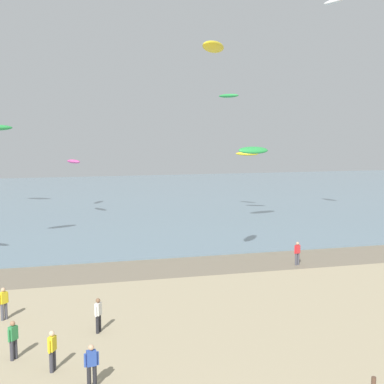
# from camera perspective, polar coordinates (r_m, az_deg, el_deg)

# --- Properties ---
(wet_sand_strip) EXTENTS (120.00, 5.20, 0.01)m
(wet_sand_strip) POSITION_cam_1_polar(r_m,az_deg,el_deg) (36.39, -6.80, -8.64)
(wet_sand_strip) COLOR #7A6D59
(wet_sand_strip) RESTS_ON ground
(sea) EXTENTS (160.00, 70.00, 0.10)m
(sea) POSITION_cam_1_polar(r_m,az_deg,el_deg) (73.17, -10.60, -0.78)
(sea) COLOR slate
(sea) RESTS_ON ground
(person_nearest_camera) EXTENTS (0.40, 0.46, 1.71)m
(person_nearest_camera) POSITION_cam_1_polar(r_m,az_deg,el_deg) (23.88, -19.28, -15.18)
(person_nearest_camera) COLOR #383842
(person_nearest_camera) RESTS_ON ground
(person_mid_beach) EXTENTS (0.37, 0.51, 1.71)m
(person_mid_beach) POSITION_cam_1_polar(r_m,az_deg,el_deg) (25.77, -10.39, -13.23)
(person_mid_beach) COLOR #232328
(person_mid_beach) RESTS_ON ground
(person_by_waterline) EXTENTS (0.36, 0.51, 1.71)m
(person_by_waterline) POSITION_cam_1_polar(r_m,az_deg,el_deg) (22.38, -15.28, -16.57)
(person_by_waterline) COLOR #383842
(person_by_waterline) RESTS_ON ground
(person_right_flank) EXTENTS (0.54, 0.32, 1.71)m
(person_right_flank) POSITION_cam_1_polar(r_m,az_deg,el_deg) (38.03, 11.64, -6.63)
(person_right_flank) COLOR #4C4C56
(person_right_flank) RESTS_ON ground
(person_far_down_beach) EXTENTS (0.45, 0.41, 1.71)m
(person_far_down_beach) POSITION_cam_1_polar(r_m,az_deg,el_deg) (28.62, -20.22, -11.48)
(person_far_down_beach) COLOR #4C4C56
(person_far_down_beach) RESTS_ON ground
(person_trailing_behind) EXTENTS (0.56, 0.27, 1.71)m
(person_trailing_behind) POSITION_cam_1_polar(r_m,az_deg,el_deg) (20.80, -11.11, -18.34)
(person_trailing_behind) COLOR #232328
(person_trailing_behind) RESTS_ON ground
(kite_aloft_0) EXTENTS (3.73, 2.08, 1.02)m
(kite_aloft_0) POSITION_cam_1_polar(r_m,az_deg,el_deg) (52.44, 6.85, 4.64)
(kite_aloft_0) COLOR green
(kite_aloft_1) EXTENTS (1.88, 2.77, 0.49)m
(kite_aloft_1) POSITION_cam_1_polar(r_m,az_deg,el_deg) (57.10, -13.05, 3.34)
(kite_aloft_1) COLOR #E54C99
(kite_aloft_3) EXTENTS (1.72, 2.88, 0.75)m
(kite_aloft_3) POSITION_cam_1_polar(r_m,az_deg,el_deg) (52.03, 15.61, 19.80)
(kite_aloft_3) COLOR white
(kite_aloft_4) EXTENTS (2.69, 1.87, 0.53)m
(kite_aloft_4) POSITION_cam_1_polar(r_m,az_deg,el_deg) (58.28, 6.15, 4.26)
(kite_aloft_4) COLOR yellow
(kite_aloft_5) EXTENTS (2.52, 2.98, 0.76)m
(kite_aloft_5) POSITION_cam_1_polar(r_m,az_deg,el_deg) (30.98, 2.40, 15.83)
(kite_aloft_5) COLOR yellow
(kite_aloft_8) EXTENTS (2.16, 2.39, 0.42)m
(kite_aloft_8) POSITION_cam_1_polar(r_m,az_deg,el_deg) (55.05, 4.09, 10.64)
(kite_aloft_8) COLOR green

